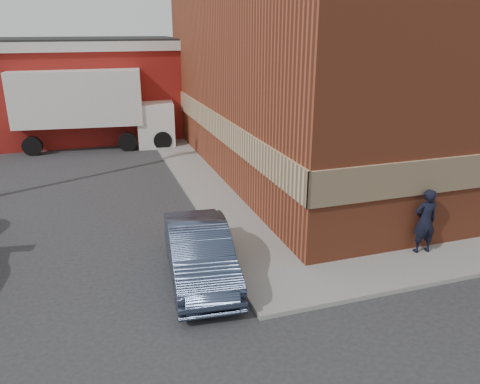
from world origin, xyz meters
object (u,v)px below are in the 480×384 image
object	(u,v)px
man	(425,221)
box_truck	(95,103)
warehouse	(42,88)
sedan	(200,252)
brick_building	(363,62)

from	to	relation	value
man	box_truck	distance (m)	18.18
warehouse	man	bearing A→B (deg)	-61.42
warehouse	sedan	size ratio (longest dim) A/B	3.68
brick_building	man	size ratio (longest dim) A/B	9.64
brick_building	warehouse	size ratio (longest dim) A/B	1.12
man	sedan	world-z (taller)	man
man	box_truck	xyz separation A→B (m)	(-8.23, 16.15, 1.32)
brick_building	box_truck	world-z (taller)	brick_building
warehouse	man	world-z (taller)	warehouse
man	brick_building	bearing A→B (deg)	-105.45
box_truck	brick_building	bearing A→B (deg)	-23.79
warehouse	sedan	bearing A→B (deg)	-76.45
sedan	man	bearing A→B (deg)	-1.11
brick_building	box_truck	size ratio (longest dim) A/B	2.12
warehouse	man	distance (m)	23.13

